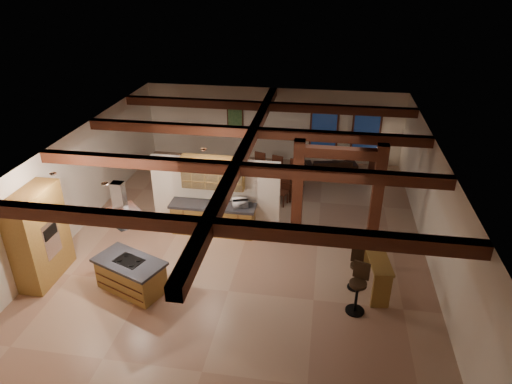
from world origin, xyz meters
The scene contains 22 objects.
ground centered at (0.00, 0.00, 0.00)m, with size 12.00×12.00×0.00m, color tan.
room_walls centered at (0.00, 0.00, 1.78)m, with size 12.00×12.00×12.00m.
ceiling_beams centered at (0.00, 0.00, 2.76)m, with size 10.00×12.00×0.28m.
timber_posts centered at (2.50, 0.50, 1.76)m, with size 2.50×0.30×2.90m.
partition_wall centered at (-1.00, 0.50, 1.10)m, with size 3.80×0.18×2.20m, color silver.
pantry_cabinet centered at (-4.67, -2.60, 1.20)m, with size 0.67×1.60×2.40m.
back_counter centered at (-1.00, 0.11, 0.48)m, with size 2.50×0.66×0.94m.
upper_display_cabinet centered at (-1.00, 0.31, 1.85)m, with size 1.80×0.36×0.95m.
range_hood centered at (-2.34, -2.76, 1.78)m, with size 1.10×1.10×1.40m.
back_windows centered at (2.80, 5.93, 1.50)m, with size 2.70×0.07×1.70m.
framed_art centered at (-1.50, 5.94, 1.70)m, with size 0.65×0.05×0.85m.
recessed_cans centered at (-2.53, -1.93, 2.87)m, with size 3.16×2.46×0.03m.
kitchen_island centered at (-2.34, -2.76, 0.43)m, with size 1.92×1.49×0.85m.
dining_table centered at (0.34, 3.04, 0.36)m, with size 2.02×1.13×0.71m, color #3D1B0F.
sofa centered at (2.36, 5.00, 0.28)m, with size 1.90×0.74×0.55m, color black.
microwave centered at (-0.19, 0.11, 1.06)m, with size 0.44×0.30×0.24m, color silver.
bar_counter centered at (3.48, -1.65, 0.65)m, with size 0.69×1.88×0.97m.
side_table centered at (4.12, 5.36, 0.30)m, with size 0.48×0.48×0.60m, color #3F1A0F.
table_lamp centered at (4.12, 5.36, 0.85)m, with size 0.30×0.30×0.35m.
bar_stool_a centered at (3.03, -2.68, 0.63)m, with size 0.46×0.47×1.25m.
bar_stool_b centered at (3.04, -1.82, 0.53)m, with size 0.36×0.36×1.04m.
dining_chairs centered at (0.34, 3.04, 0.59)m, with size 2.25×2.25×1.17m.
Camera 1 is at (2.05, -11.08, 7.20)m, focal length 32.00 mm.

